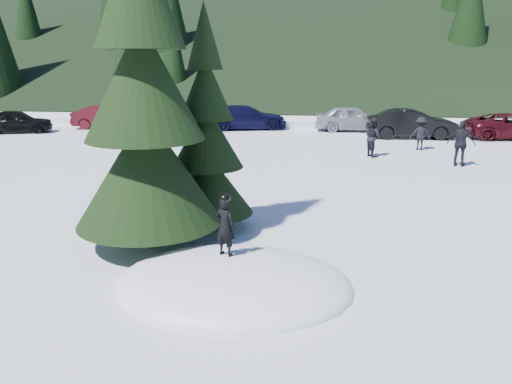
# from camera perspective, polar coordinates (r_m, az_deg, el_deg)

# --- Properties ---
(ground) EXTENTS (200.00, 200.00, 0.00)m
(ground) POSITION_cam_1_polar(r_m,az_deg,el_deg) (9.46, -2.60, -10.64)
(ground) COLOR white
(ground) RESTS_ON ground
(snow_mound) EXTENTS (4.48, 3.52, 0.96)m
(snow_mound) POSITION_cam_1_polar(r_m,az_deg,el_deg) (9.46, -2.60, -10.64)
(snow_mound) COLOR white
(snow_mound) RESTS_ON ground
(spruce_tall) EXTENTS (3.20, 3.20, 8.60)m
(spruce_tall) POSITION_cam_1_polar(r_m,az_deg,el_deg) (10.89, -12.72, 10.57)
(spruce_tall) COLOR black
(spruce_tall) RESTS_ON ground
(spruce_short) EXTENTS (2.20, 2.20, 5.37)m
(spruce_short) POSITION_cam_1_polar(r_m,az_deg,el_deg) (12.08, -5.62, 5.43)
(spruce_short) COLOR black
(spruce_short) RESTS_ON ground
(child_skier) EXTENTS (0.49, 0.42, 1.14)m
(child_skier) POSITION_cam_1_polar(r_m,az_deg,el_deg) (9.38, -3.53, -3.94)
(child_skier) COLOR black
(child_skier) RESTS_ON snow_mound
(adult_0) EXTENTS (0.91, 1.00, 1.68)m
(adult_0) POSITION_cam_1_polar(r_m,az_deg,el_deg) (22.18, 13.25, 6.11)
(adult_0) COLOR black
(adult_0) RESTS_ON ground
(adult_1) EXTENTS (1.14, 0.83, 1.80)m
(adult_1) POSITION_cam_1_polar(r_m,az_deg,el_deg) (21.16, 22.40, 5.14)
(adult_1) COLOR black
(adult_1) RESTS_ON ground
(adult_2) EXTENTS (1.02, 0.63, 1.53)m
(adult_2) POSITION_cam_1_polar(r_m,az_deg,el_deg) (24.43, 18.27, 6.35)
(adult_2) COLOR black
(adult_2) RESTS_ON ground
(car_0) EXTENTS (4.17, 2.73, 1.32)m
(car_0) POSITION_cam_1_polar(r_m,az_deg,el_deg) (31.93, -25.72, 7.29)
(car_0) COLOR black
(car_0) RESTS_ON ground
(car_1) EXTENTS (4.43, 2.38, 1.39)m
(car_1) POSITION_cam_1_polar(r_m,az_deg,el_deg) (32.17, -16.56, 8.25)
(car_1) COLOR #3E0B11
(car_1) RESTS_ON ground
(car_2) EXTENTS (5.36, 2.92, 1.43)m
(car_2) POSITION_cam_1_polar(r_m,az_deg,el_deg) (30.99, -7.44, 8.54)
(car_2) COLOR #484B4F
(car_2) RESTS_ON ground
(car_3) EXTENTS (5.27, 3.15, 1.43)m
(car_3) POSITION_cam_1_polar(r_m,az_deg,el_deg) (30.35, -1.20, 8.53)
(car_3) COLOR black
(car_3) RESTS_ON ground
(car_4) EXTENTS (4.42, 1.89, 1.49)m
(car_4) POSITION_cam_1_polar(r_m,az_deg,el_deg) (30.04, 11.00, 8.25)
(car_4) COLOR #909498
(car_4) RESTS_ON ground
(car_5) EXTENTS (4.74, 1.83, 1.54)m
(car_5) POSITION_cam_1_polar(r_m,az_deg,el_deg) (28.05, 17.40, 7.45)
(car_5) COLOR black
(car_5) RESTS_ON ground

